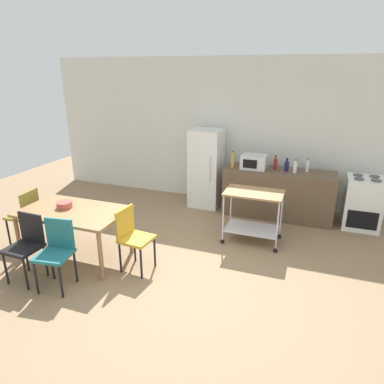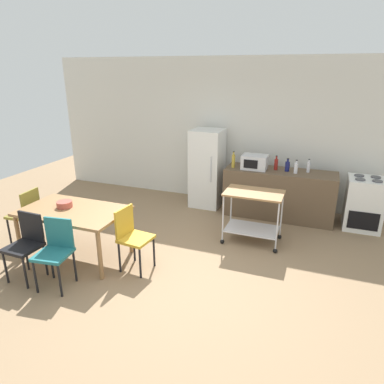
{
  "view_description": "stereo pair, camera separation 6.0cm",
  "coord_description": "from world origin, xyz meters",
  "px_view_note": "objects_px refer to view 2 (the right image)",
  "views": [
    {
      "loc": [
        1.49,
        -3.7,
        2.66
      ],
      "look_at": [
        -0.3,
        1.2,
        0.8
      ],
      "focal_mm": 32.47,
      "sensor_mm": 36.0,
      "label": 1
    },
    {
      "loc": [
        1.55,
        -3.68,
        2.66
      ],
      "look_at": [
        -0.3,
        1.2,
        0.8
      ],
      "focal_mm": 32.47,
      "sensor_mm": 36.0,
      "label": 2
    }
  ],
  "objects_px": {
    "dining_table": "(73,215)",
    "kitchen_cart": "(253,209)",
    "chair_mustard": "(132,235)",
    "stove_oven": "(364,203)",
    "bottle_soda": "(233,161)",
    "chair_teal": "(56,249)",
    "bottle_hot_sauce": "(296,168)",
    "refrigerator": "(207,168)",
    "fruit_bowl": "(64,204)",
    "microwave": "(255,162)",
    "chair_olive": "(26,212)",
    "bottle_olive_oil": "(276,164)",
    "chair_black": "(26,242)",
    "bottle_soy_sauce": "(287,166)",
    "bottle_wine": "(308,167)"
  },
  "relations": [
    {
      "from": "dining_table",
      "to": "kitchen_cart",
      "type": "relative_size",
      "value": 1.65
    },
    {
      "from": "fruit_bowl",
      "to": "microwave",
      "type": "bearing_deg",
      "value": 47.64
    },
    {
      "from": "refrigerator",
      "to": "dining_table",
      "type": "bearing_deg",
      "value": -112.94
    },
    {
      "from": "stove_oven",
      "to": "kitchen_cart",
      "type": "distance_m",
      "value": 2.09
    },
    {
      "from": "stove_oven",
      "to": "bottle_soda",
      "type": "distance_m",
      "value": 2.39
    },
    {
      "from": "chair_teal",
      "to": "refrigerator",
      "type": "xyz_separation_m",
      "value": [
        0.89,
        3.37,
        0.26
      ]
    },
    {
      "from": "bottle_soda",
      "to": "bottle_wine",
      "type": "xyz_separation_m",
      "value": [
        1.34,
        0.17,
        -0.03
      ]
    },
    {
      "from": "chair_olive",
      "to": "bottle_wine",
      "type": "relative_size",
      "value": 3.65
    },
    {
      "from": "bottle_olive_oil",
      "to": "bottle_soy_sauce",
      "type": "xyz_separation_m",
      "value": [
        0.21,
        -0.02,
        -0.01
      ]
    },
    {
      "from": "chair_mustard",
      "to": "refrigerator",
      "type": "height_order",
      "value": "refrigerator"
    },
    {
      "from": "fruit_bowl",
      "to": "kitchen_cart",
      "type": "bearing_deg",
      "value": 28.33
    },
    {
      "from": "chair_teal",
      "to": "kitchen_cart",
      "type": "distance_m",
      "value": 2.94
    },
    {
      "from": "chair_teal",
      "to": "bottle_wine",
      "type": "relative_size",
      "value": 3.65
    },
    {
      "from": "dining_table",
      "to": "chair_mustard",
      "type": "distance_m",
      "value": 0.96
    },
    {
      "from": "stove_oven",
      "to": "kitchen_cart",
      "type": "height_order",
      "value": "stove_oven"
    },
    {
      "from": "kitchen_cart",
      "to": "chair_teal",
      "type": "bearing_deg",
      "value": -135.22
    },
    {
      "from": "chair_black",
      "to": "bottle_soda",
      "type": "height_order",
      "value": "bottle_soda"
    },
    {
      "from": "dining_table",
      "to": "chair_mustard",
      "type": "height_order",
      "value": "chair_mustard"
    },
    {
      "from": "bottle_soda",
      "to": "bottle_wine",
      "type": "relative_size",
      "value": 1.27
    },
    {
      "from": "chair_mustard",
      "to": "kitchen_cart",
      "type": "distance_m",
      "value": 1.96
    },
    {
      "from": "chair_black",
      "to": "fruit_bowl",
      "type": "relative_size",
      "value": 4.0
    },
    {
      "from": "refrigerator",
      "to": "kitchen_cart",
      "type": "distance_m",
      "value": 1.78
    },
    {
      "from": "chair_olive",
      "to": "refrigerator",
      "type": "relative_size",
      "value": 0.57
    },
    {
      "from": "bottle_hot_sauce",
      "to": "fruit_bowl",
      "type": "distance_m",
      "value": 3.91
    },
    {
      "from": "bottle_olive_oil",
      "to": "bottle_wine",
      "type": "bearing_deg",
      "value": 4.23
    },
    {
      "from": "bottle_wine",
      "to": "bottle_olive_oil",
      "type": "bearing_deg",
      "value": -175.77
    },
    {
      "from": "bottle_soda",
      "to": "bottle_soy_sauce",
      "type": "height_order",
      "value": "bottle_soda"
    },
    {
      "from": "stove_oven",
      "to": "fruit_bowl",
      "type": "distance_m",
      "value": 4.94
    },
    {
      "from": "chair_olive",
      "to": "chair_black",
      "type": "height_order",
      "value": "same"
    },
    {
      "from": "bottle_hot_sauce",
      "to": "dining_table",
      "type": "bearing_deg",
      "value": -138.61
    },
    {
      "from": "bottle_olive_oil",
      "to": "fruit_bowl",
      "type": "height_order",
      "value": "bottle_olive_oil"
    },
    {
      "from": "bottle_hot_sauce",
      "to": "fruit_bowl",
      "type": "height_order",
      "value": "bottle_hot_sauce"
    },
    {
      "from": "microwave",
      "to": "bottle_hot_sauce",
      "type": "relative_size",
      "value": 1.88
    },
    {
      "from": "chair_teal",
      "to": "bottle_soy_sauce",
      "type": "distance_m",
      "value": 4.12
    },
    {
      "from": "chair_teal",
      "to": "bottle_hot_sauce",
      "type": "relative_size",
      "value": 3.64
    },
    {
      "from": "dining_table",
      "to": "chair_black",
      "type": "distance_m",
      "value": 0.73
    },
    {
      "from": "bottle_soy_sauce",
      "to": "dining_table",
      "type": "bearing_deg",
      "value": -136.04
    },
    {
      "from": "bottle_wine",
      "to": "bottle_soy_sauce",
      "type": "bearing_deg",
      "value": -169.98
    },
    {
      "from": "bottle_soy_sauce",
      "to": "kitchen_cart",
      "type": "bearing_deg",
      "value": -106.44
    },
    {
      "from": "bottle_soda",
      "to": "chair_teal",
      "type": "bearing_deg",
      "value": -114.77
    },
    {
      "from": "bottle_hot_sauce",
      "to": "bottle_wine",
      "type": "bearing_deg",
      "value": 36.21
    },
    {
      "from": "chair_olive",
      "to": "bottle_soda",
      "type": "xyz_separation_m",
      "value": [
        2.72,
        2.4,
        0.51
      ]
    },
    {
      "from": "dining_table",
      "to": "microwave",
      "type": "relative_size",
      "value": 3.26
    },
    {
      "from": "chair_olive",
      "to": "microwave",
      "type": "distance_m",
      "value": 3.99
    },
    {
      "from": "chair_mustard",
      "to": "kitchen_cart",
      "type": "bearing_deg",
      "value": -39.22
    },
    {
      "from": "chair_olive",
      "to": "bottle_olive_oil",
      "type": "bearing_deg",
      "value": 121.82
    },
    {
      "from": "chair_teal",
      "to": "bottle_olive_oil",
      "type": "bearing_deg",
      "value": 48.06
    },
    {
      "from": "bottle_hot_sauce",
      "to": "bottle_soy_sauce",
      "type": "bearing_deg",
      "value": 151.42
    },
    {
      "from": "chair_mustard",
      "to": "kitchen_cart",
      "type": "xyz_separation_m",
      "value": [
        1.39,
        1.39,
        0.05
      ]
    },
    {
      "from": "dining_table",
      "to": "chair_teal",
      "type": "distance_m",
      "value": 0.74
    }
  ]
}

